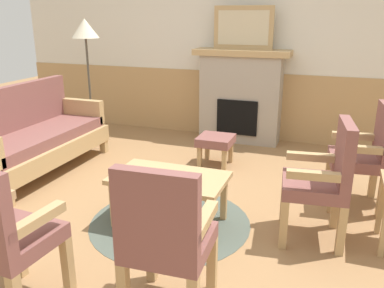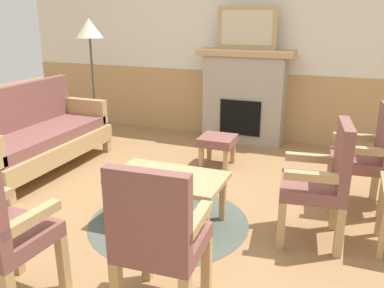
# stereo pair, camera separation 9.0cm
# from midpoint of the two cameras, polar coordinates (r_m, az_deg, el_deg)

# --- Properties ---
(ground_plane) EXTENTS (14.00, 14.00, 0.00)m
(ground_plane) POSITION_cam_midpoint_polar(r_m,az_deg,el_deg) (3.77, -1.26, -9.52)
(ground_plane) COLOR #997047
(wall_back) EXTENTS (7.20, 0.14, 2.70)m
(wall_back) POSITION_cam_midpoint_polar(r_m,az_deg,el_deg) (5.84, 8.71, 13.55)
(wall_back) COLOR silver
(wall_back) RESTS_ON ground_plane
(fireplace) EXTENTS (1.30, 0.44, 1.28)m
(fireplace) POSITION_cam_midpoint_polar(r_m,az_deg,el_deg) (5.69, 7.83, 6.77)
(fireplace) COLOR #A39989
(fireplace) RESTS_ON ground_plane
(framed_picture) EXTENTS (0.80, 0.04, 0.56)m
(framed_picture) POSITION_cam_midpoint_polar(r_m,az_deg,el_deg) (5.59, 8.24, 15.93)
(framed_picture) COLOR tan
(framed_picture) RESTS_ON fireplace
(couch) EXTENTS (0.70, 1.80, 0.98)m
(couch) POSITION_cam_midpoint_polar(r_m,az_deg,el_deg) (4.91, -20.40, 0.92)
(couch) COLOR tan
(couch) RESTS_ON ground_plane
(coffee_table) EXTENTS (0.96, 0.56, 0.44)m
(coffee_table) POSITION_cam_midpoint_polar(r_m,az_deg,el_deg) (3.43, -2.67, -5.31)
(coffee_table) COLOR tan
(coffee_table) RESTS_ON ground_plane
(round_rug) EXTENTS (1.39, 1.39, 0.01)m
(round_rug) POSITION_cam_midpoint_polar(r_m,az_deg,el_deg) (3.60, -2.58, -10.92)
(round_rug) COLOR #4C564C
(round_rug) RESTS_ON ground_plane
(book_on_table) EXTENTS (0.24, 0.16, 0.03)m
(book_on_table) POSITION_cam_midpoint_polar(r_m,az_deg,el_deg) (3.36, -3.03, -4.54)
(book_on_table) COLOR navy
(book_on_table) RESTS_ON coffee_table
(footstool) EXTENTS (0.40, 0.40, 0.36)m
(footstool) POSITION_cam_midpoint_polar(r_m,az_deg,el_deg) (4.79, 4.16, 0.21)
(footstool) COLOR tan
(footstool) RESTS_ON ground_plane
(armchair_near_fireplace) EXTENTS (0.53, 0.53, 0.98)m
(armchair_near_fireplace) POSITION_cam_midpoint_polar(r_m,az_deg,el_deg) (4.00, 24.14, -1.15)
(armchair_near_fireplace) COLOR tan
(armchair_near_fireplace) RESTS_ON ground_plane
(armchair_by_window_left) EXTENTS (0.54, 0.54, 0.98)m
(armchair_by_window_left) POSITION_cam_midpoint_polar(r_m,az_deg,el_deg) (3.28, 18.74, -4.52)
(armchair_by_window_left) COLOR tan
(armchair_by_window_left) RESTS_ON ground_plane
(armchair_front_left) EXTENTS (0.50, 0.50, 0.98)m
(armchair_front_left) POSITION_cam_midpoint_polar(r_m,az_deg,el_deg) (2.36, -3.72, -12.65)
(armchair_front_left) COLOR tan
(armchair_front_left) RESTS_ON ground_plane
(floor_lamp_by_couch) EXTENTS (0.36, 0.36, 1.68)m
(floor_lamp_by_couch) POSITION_cam_midpoint_polar(r_m,az_deg,el_deg) (5.71, -13.79, 14.56)
(floor_lamp_by_couch) COLOR #332D28
(floor_lamp_by_couch) RESTS_ON ground_plane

